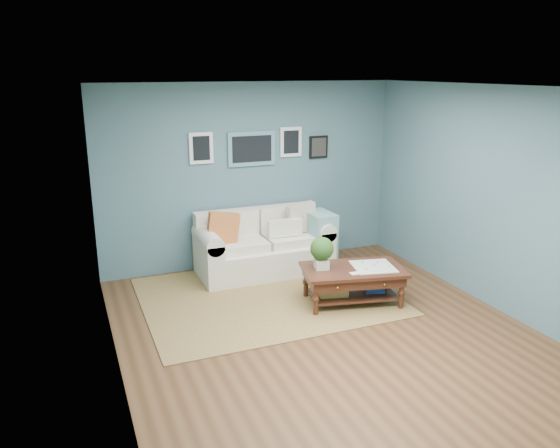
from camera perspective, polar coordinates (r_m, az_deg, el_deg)
room_shell at (r=5.90m, az=4.75°, el=0.99°), size 5.00×5.02×2.70m
area_rug at (r=7.20m, az=-1.43°, el=-7.54°), size 3.15×2.52×0.01m
loveseat at (r=7.94m, az=-1.19°, el=-2.16°), size 1.95×0.89×1.00m
coffee_table at (r=6.93m, az=7.09°, el=-5.22°), size 1.38×0.98×0.88m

